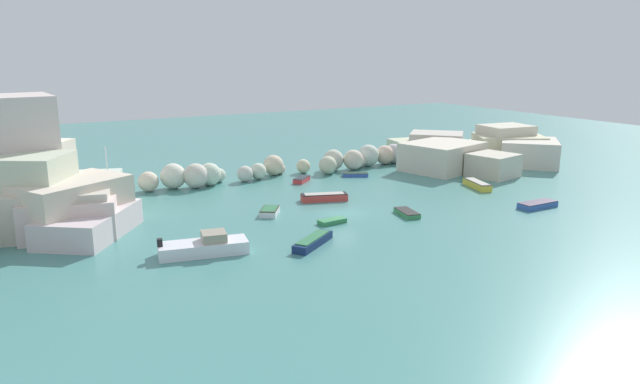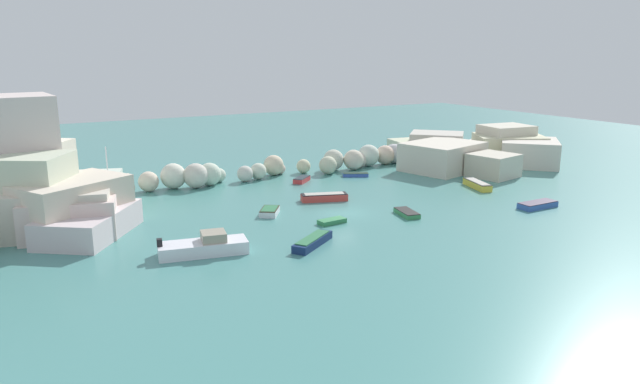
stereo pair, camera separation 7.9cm
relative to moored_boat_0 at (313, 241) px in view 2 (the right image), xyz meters
name	(u,v)px [view 2 (the right image)]	position (x,y,z in m)	size (l,w,h in m)	color
cove_water	(343,213)	(6.52, 6.34, -0.32)	(160.00, 160.00, 0.00)	teal
cliff_headland_left	(33,189)	(-16.99, 15.58, 2.68)	(18.60, 19.39, 10.27)	beige
cliff_headland_right	(479,150)	(33.39, 17.73, 1.28)	(21.54, 19.37, 4.45)	beige
rock_breakwater	(293,165)	(9.81, 22.62, 0.83)	(34.16, 4.62, 2.61)	beige
moored_boat_0	(313,241)	(0.00, 0.00, 0.00)	(4.30, 3.46, 0.66)	navy
moored_boat_1	(270,211)	(0.71, 9.02, -0.02)	(2.54, 2.80, 0.57)	white
moored_boat_2	(302,179)	(9.10, 19.06, -0.05)	(2.61, 2.47, 0.53)	#D03739
moored_boat_3	(332,221)	(4.05, 4.12, -0.13)	(2.39, 1.21, 0.37)	#35844F
moored_boat_4	(110,199)	(-10.54, 19.72, 0.07)	(3.29, 5.53, 5.29)	gray
moored_boat_5	(204,246)	(-7.42, 2.12, 0.24)	(6.38, 3.25, 1.54)	white
moored_boat_6	(355,175)	(15.66, 18.60, -0.11)	(2.99, 2.24, 0.41)	#3757B1
moored_boat_7	(407,213)	(10.87, 3.03, -0.11)	(1.77, 3.02, 0.42)	#37884D
moored_boat_8	(324,197)	(7.18, 10.84, 0.05)	(4.51, 2.56, 0.71)	#C23D37
moored_boat_9	(477,184)	(23.48, 7.69, 0.05)	(2.22, 4.32, 0.71)	yellow
moored_boat_10	(538,205)	(22.69, -0.72, -0.05)	(3.81, 1.45, 0.54)	#375DAD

